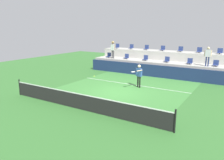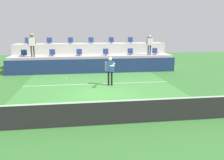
{
  "view_description": "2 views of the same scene",
  "coord_description": "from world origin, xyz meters",
  "px_view_note": "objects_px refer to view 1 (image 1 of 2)",
  "views": [
    {
      "loc": [
        7.52,
        -12.82,
        4.42
      ],
      "look_at": [
        -0.17,
        -0.42,
        0.93
      ],
      "focal_mm": 35.43,
      "sensor_mm": 36.0,
      "label": 1
    },
    {
      "loc": [
        -1.13,
        -11.88,
        3.43
      ],
      "look_at": [
        0.54,
        -0.28,
        0.83
      ],
      "focal_mm": 37.77,
      "sensor_mm": 36.0,
      "label": 2
    }
  ],
  "objects_px": {
    "stadium_chair_upper_left": "(131,47)",
    "stadium_chair_upper_mid_left": "(146,48)",
    "stadium_chair_lower_far_right": "(216,64)",
    "spectator_with_hat": "(113,48)",
    "stadium_chair_upper_far_right": "(220,52)",
    "stadium_chair_upper_center": "(163,49)",
    "stadium_chair_lower_mid_left": "(146,58)",
    "stadium_chair_upper_far_left": "(117,46)",
    "stadium_chair_upper_right": "(199,51)",
    "stadium_chair_lower_right": "(190,62)",
    "stadium_chair_upper_mid_right": "(180,50)",
    "tennis_ball": "(94,76)",
    "stadium_chair_lower_far_left": "(109,55)",
    "stadium_chair_lower_left": "(126,57)",
    "spectator_leaning_on_rail": "(208,55)",
    "tennis_player": "(139,74)",
    "stadium_chair_lower_mid_right": "(167,60)"
  },
  "relations": [
    {
      "from": "stadium_chair_upper_mid_left",
      "to": "tennis_player",
      "type": "bearing_deg",
      "value": -70.75
    },
    {
      "from": "stadium_chair_lower_right",
      "to": "tennis_player",
      "type": "relative_size",
      "value": 0.3
    },
    {
      "from": "stadium_chair_lower_far_left",
      "to": "stadium_chair_upper_mid_right",
      "type": "xyz_separation_m",
      "value": [
        7.15,
        1.8,
        0.85
      ]
    },
    {
      "from": "stadium_chair_lower_right",
      "to": "stadium_chair_lower_far_right",
      "type": "bearing_deg",
      "value": 0.0
    },
    {
      "from": "stadium_chair_upper_left",
      "to": "stadium_chair_upper_mid_left",
      "type": "xyz_separation_m",
      "value": [
        1.79,
        0.0,
        0.0
      ]
    },
    {
      "from": "stadium_chair_lower_mid_left",
      "to": "stadium_chair_upper_far_left",
      "type": "height_order",
      "value": "stadium_chair_upper_far_left"
    },
    {
      "from": "stadium_chair_lower_far_right",
      "to": "stadium_chair_upper_far_left",
      "type": "relative_size",
      "value": 1.0
    },
    {
      "from": "stadium_chair_lower_far_left",
      "to": "spectator_leaning_on_rail",
      "type": "relative_size",
      "value": 0.32
    },
    {
      "from": "stadium_chair_lower_mid_right",
      "to": "stadium_chair_upper_far_right",
      "type": "height_order",
      "value": "stadium_chair_upper_far_right"
    },
    {
      "from": "stadium_chair_upper_far_left",
      "to": "stadium_chair_upper_center",
      "type": "bearing_deg",
      "value": 0.0
    },
    {
      "from": "stadium_chair_upper_mid_left",
      "to": "stadium_chair_upper_center",
      "type": "distance_m",
      "value": 1.77
    },
    {
      "from": "stadium_chair_lower_far_left",
      "to": "stadium_chair_upper_mid_left",
      "type": "relative_size",
      "value": 1.0
    },
    {
      "from": "tennis_player",
      "to": "stadium_chair_upper_left",
      "type": "bearing_deg",
      "value": 120.98
    },
    {
      "from": "spectator_leaning_on_rail",
      "to": "stadium_chair_lower_far_right",
      "type": "bearing_deg",
      "value": 31.47
    },
    {
      "from": "stadium_chair_lower_right",
      "to": "stadium_chair_lower_far_right",
      "type": "distance_m",
      "value": 2.11
    },
    {
      "from": "stadium_chair_lower_left",
      "to": "stadium_chair_upper_far_right",
      "type": "distance_m",
      "value": 8.7
    },
    {
      "from": "stadium_chair_lower_far_left",
      "to": "stadium_chair_upper_right",
      "type": "bearing_deg",
      "value": 11.45
    },
    {
      "from": "tennis_ball",
      "to": "stadium_chair_upper_far_left",
      "type": "bearing_deg",
      "value": 110.98
    },
    {
      "from": "stadium_chair_upper_right",
      "to": "tennis_ball",
      "type": "relative_size",
      "value": 7.65
    },
    {
      "from": "stadium_chair_lower_right",
      "to": "stadium_chair_upper_mid_right",
      "type": "bearing_deg",
      "value": 126.86
    },
    {
      "from": "stadium_chair_lower_mid_left",
      "to": "stadium_chair_upper_center",
      "type": "height_order",
      "value": "stadium_chair_upper_center"
    },
    {
      "from": "stadium_chair_lower_far_left",
      "to": "stadium_chair_upper_right",
      "type": "distance_m",
      "value": 9.11
    },
    {
      "from": "spectator_leaning_on_rail",
      "to": "stadium_chair_upper_right",
      "type": "bearing_deg",
      "value": 116.6
    },
    {
      "from": "stadium_chair_lower_right",
      "to": "stadium_chair_upper_center",
      "type": "distance_m",
      "value": 3.72
    },
    {
      "from": "stadium_chair_upper_mid_left",
      "to": "tennis_ball",
      "type": "height_order",
      "value": "stadium_chair_upper_mid_left"
    },
    {
      "from": "stadium_chair_upper_mid_right",
      "to": "spectator_with_hat",
      "type": "distance_m",
      "value": 6.75
    },
    {
      "from": "stadium_chair_lower_far_left",
      "to": "tennis_player",
      "type": "distance_m",
      "value": 8.09
    },
    {
      "from": "stadium_chair_upper_left",
      "to": "stadium_chair_upper_far_right",
      "type": "xyz_separation_m",
      "value": [
        8.85,
        0.0,
        0.0
      ]
    },
    {
      "from": "stadium_chair_upper_far_right",
      "to": "stadium_chair_lower_left",
      "type": "bearing_deg",
      "value": -168.0
    },
    {
      "from": "stadium_chair_upper_left",
      "to": "tennis_ball",
      "type": "bearing_deg",
      "value": -79.2
    },
    {
      "from": "stadium_chair_upper_mid_right",
      "to": "spectator_leaning_on_rail",
      "type": "xyz_separation_m",
      "value": [
        2.84,
        -2.18,
        -0.1
      ]
    },
    {
      "from": "stadium_chair_upper_mid_right",
      "to": "stadium_chair_upper_right",
      "type": "height_order",
      "value": "same"
    },
    {
      "from": "stadium_chair_upper_far_right",
      "to": "tennis_player",
      "type": "distance_m",
      "value": 8.56
    },
    {
      "from": "stadium_chair_upper_far_left",
      "to": "spectator_with_hat",
      "type": "bearing_deg",
      "value": -70.69
    },
    {
      "from": "stadium_chair_lower_right",
      "to": "spectator_with_hat",
      "type": "height_order",
      "value": "spectator_with_hat"
    },
    {
      "from": "stadium_chair_upper_far_left",
      "to": "stadium_chair_upper_right",
      "type": "bearing_deg",
      "value": 0.0
    },
    {
      "from": "stadium_chair_lower_mid_right",
      "to": "stadium_chair_upper_mid_right",
      "type": "height_order",
      "value": "stadium_chair_upper_mid_right"
    },
    {
      "from": "stadium_chair_lower_mid_left",
      "to": "stadium_chair_upper_mid_left",
      "type": "relative_size",
      "value": 1.0
    },
    {
      "from": "stadium_chair_lower_left",
      "to": "stadium_chair_upper_right",
      "type": "bearing_deg",
      "value": 14.99
    },
    {
      "from": "stadium_chair_lower_far_right",
      "to": "stadium_chair_upper_center",
      "type": "relative_size",
      "value": 1.0
    },
    {
      "from": "stadium_chair_upper_mid_right",
      "to": "stadium_chair_upper_right",
      "type": "distance_m",
      "value": 1.74
    },
    {
      "from": "stadium_chair_lower_far_right",
      "to": "stadium_chair_upper_left",
      "type": "relative_size",
      "value": 1.0
    },
    {
      "from": "spectator_leaning_on_rail",
      "to": "stadium_chair_upper_far_left",
      "type": "bearing_deg",
      "value": 167.67
    },
    {
      "from": "stadium_chair_lower_right",
      "to": "spectator_with_hat",
      "type": "relative_size",
      "value": 0.29
    },
    {
      "from": "stadium_chair_upper_center",
      "to": "stadium_chair_upper_far_right",
      "type": "height_order",
      "value": "same"
    },
    {
      "from": "spectator_with_hat",
      "to": "stadium_chair_upper_far_right",
      "type": "bearing_deg",
      "value": 12.47
    },
    {
      "from": "stadium_chair_upper_far_left",
      "to": "spectator_with_hat",
      "type": "xyz_separation_m",
      "value": [
        0.77,
        -2.18,
        0.02
      ]
    },
    {
      "from": "stadium_chair_upper_mid_right",
      "to": "stadium_chair_upper_mid_left",
      "type": "bearing_deg",
      "value": 180.0
    },
    {
      "from": "stadium_chair_lower_mid_left",
      "to": "stadium_chair_lower_right",
      "type": "height_order",
      "value": "same"
    },
    {
      "from": "stadium_chair_lower_left",
      "to": "tennis_ball",
      "type": "bearing_deg",
      "value": -79.45
    }
  ]
}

